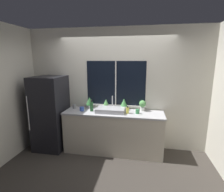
{
  "coord_description": "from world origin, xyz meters",
  "views": [
    {
      "loc": [
        0.61,
        -3.24,
        2.02
      ],
      "look_at": [
        -0.03,
        0.28,
        1.26
      ],
      "focal_mm": 28.0,
      "sensor_mm": 36.0,
      "label": 1
    }
  ],
  "objects": [
    {
      "name": "mug_grey",
      "position": [
        -0.92,
        0.38,
        0.96
      ],
      "size": [
        0.08,
        0.08,
        0.1
      ],
      "color": "gray",
      "rests_on": "counter"
    },
    {
      "name": "potted_plant_far_right",
      "position": [
        0.61,
        0.49,
        1.05
      ],
      "size": [
        0.15,
        0.15,
        0.23
      ],
      "color": "white",
      "rests_on": "counter"
    },
    {
      "name": "mug_blue",
      "position": [
        -0.69,
        0.25,
        0.95
      ],
      "size": [
        0.1,
        0.1,
        0.09
      ],
      "color": "#3351AD",
      "rests_on": "counter"
    },
    {
      "name": "wall_left",
      "position": [
        -2.04,
        1.5,
        1.35
      ],
      "size": [
        0.06,
        7.0,
        2.7
      ],
      "color": "beige",
      "rests_on": "ground_plane"
    },
    {
      "name": "potted_plant_center_right",
      "position": [
        0.2,
        0.49,
        1.06
      ],
      "size": [
        0.16,
        0.16,
        0.25
      ],
      "color": "white",
      "rests_on": "counter"
    },
    {
      "name": "sink",
      "position": [
        -0.06,
        0.28,
        0.96
      ],
      "size": [
        0.6,
        0.42,
        0.31
      ],
      "color": "#ADADB2",
      "rests_on": "counter"
    },
    {
      "name": "ground_plane",
      "position": [
        0.0,
        0.0,
        0.0
      ],
      "size": [
        14.0,
        14.0,
        0.0
      ],
      "primitive_type": "plane",
      "color": "#38332D"
    },
    {
      "name": "mug_green",
      "position": [
        0.51,
        0.27,
        0.96
      ],
      "size": [
        0.08,
        0.08,
        0.09
      ],
      "color": "#38844C",
      "rests_on": "counter"
    },
    {
      "name": "potted_plant_center_left",
      "position": [
        -0.2,
        0.49,
        1.03
      ],
      "size": [
        0.12,
        0.12,
        0.22
      ],
      "color": "white",
      "rests_on": "counter"
    },
    {
      "name": "soap_bottle",
      "position": [
        0.3,
        0.25,
        0.98
      ],
      "size": [
        0.06,
        0.06,
        0.16
      ],
      "color": "#DBD14C",
      "rests_on": "counter"
    },
    {
      "name": "potted_plant_far_left",
      "position": [
        -0.59,
        0.49,
        1.06
      ],
      "size": [
        0.16,
        0.16,
        0.26
      ],
      "color": "white",
      "rests_on": "counter"
    },
    {
      "name": "bottle_tall",
      "position": [
        -0.48,
        0.27,
        1.02
      ],
      "size": [
        0.07,
        0.07,
        0.26
      ],
      "color": "#235128",
      "rests_on": "counter"
    },
    {
      "name": "wall_back",
      "position": [
        0.0,
        0.63,
        1.35
      ],
      "size": [
        8.0,
        0.09,
        2.7
      ],
      "color": "beige",
      "rests_on": "ground_plane"
    },
    {
      "name": "wall_right",
      "position": [
        2.04,
        1.5,
        1.35
      ],
      "size": [
        0.06,
        7.0,
        2.7
      ],
      "color": "beige",
      "rests_on": "ground_plane"
    },
    {
      "name": "counter",
      "position": [
        0.0,
        0.28,
        0.46
      ],
      "size": [
        2.13,
        0.59,
        0.91
      ],
      "color": "beige",
      "rests_on": "ground_plane"
    },
    {
      "name": "refrigerator",
      "position": [
        -1.44,
        0.24,
        0.83
      ],
      "size": [
        0.65,
        0.73,
        1.65
      ],
      "color": "black",
      "rests_on": "ground_plane"
    }
  ]
}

